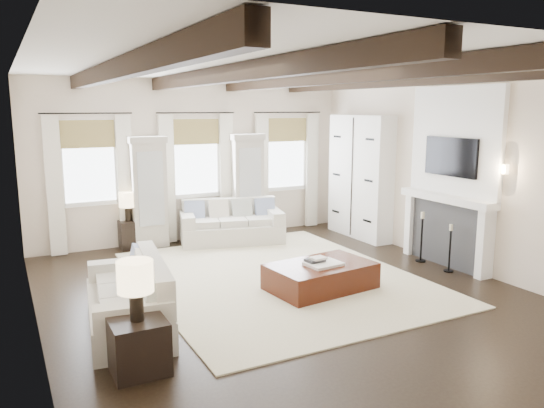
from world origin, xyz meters
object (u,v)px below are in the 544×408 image
side_table_back (129,235)px  sofa_back (231,225)px  side_table_front (138,346)px  ottoman (321,277)px  sofa_left (133,300)px

side_table_back → sofa_back: bearing=-12.5°
side_table_front → side_table_back: size_ratio=1.02×
ottoman → side_table_back: 4.13m
side_table_front → side_table_back: (0.99, 4.86, -0.00)m
sofa_left → ottoman: sofa_left is taller
sofa_left → side_table_front: (-0.20, -1.15, -0.07)m
ottoman → side_table_front: 3.21m
sofa_left → side_table_front: size_ratio=3.73×
sofa_left → ottoman: 2.77m
sofa_back → ottoman: bearing=-88.9°
sofa_left → sofa_back: bearing=50.6°
sofa_back → ottoman: (0.06, -3.20, -0.14)m
ottoman → sofa_back: bearing=84.9°
sofa_back → side_table_back: size_ratio=3.97×
side_table_back → sofa_left: bearing=-101.9°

